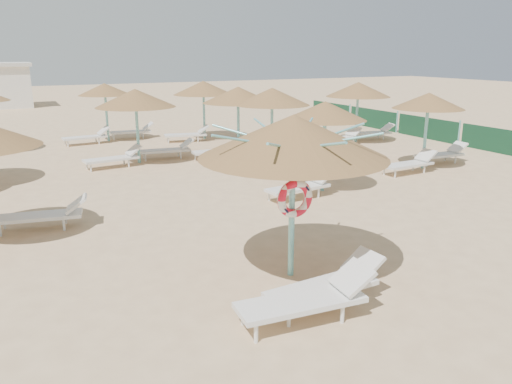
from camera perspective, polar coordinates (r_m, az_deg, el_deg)
name	(u,v)px	position (r m, az deg, el deg)	size (l,w,h in m)	color
ground	(262,275)	(9.39, 0.67, -9.48)	(120.00, 120.00, 0.00)	#D7B083
main_palapa	(293,137)	(8.67, 4.29, 6.29)	(3.32, 3.32, 2.98)	#6FBFC1
lounger_main_a	(309,298)	(7.83, 6.12, -11.99)	(2.19, 0.80, 0.78)	silver
lounger_main_b	(329,284)	(8.33, 8.30, -10.39)	(2.10, 0.75, 0.75)	silver
palapa_field	(170,101)	(18.39, -9.84, 10.20)	(21.06, 14.38, 2.72)	#6FBFC1
windbreak_fence	(428,128)	(25.28, 19.04, 6.90)	(0.08, 19.84, 1.10)	#1B5336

